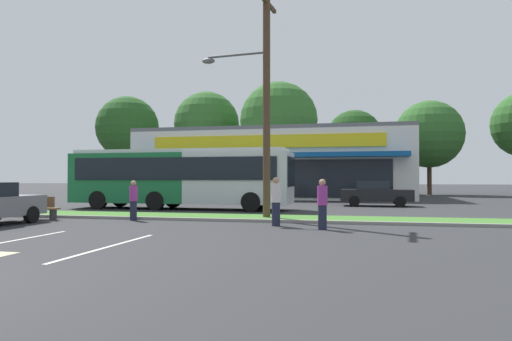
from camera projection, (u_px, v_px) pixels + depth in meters
grass_median at (186, 216)px, 19.73m from camera, size 56.00×2.20×0.12m
curb_lip at (175, 219)px, 18.54m from camera, size 56.00×0.24×0.12m
parking_stripe_1 at (9, 241)px, 12.40m from camera, size 0.12×4.80×0.01m
parking_stripe_2 at (108, 247)px, 11.46m from camera, size 0.12×4.80×0.01m
storefront_building at (280, 165)px, 42.04m from camera, size 22.58×15.05×5.79m
tree_far_left at (128, 128)px, 54.19m from camera, size 7.29×7.29×11.26m
tree_left at (207, 124)px, 51.97m from camera, size 7.32×7.32×11.40m
tree_mid_left at (279, 121)px, 48.07m from camera, size 8.09×8.09×11.71m
tree_mid at (354, 138)px, 50.50m from camera, size 6.16×6.16×9.12m
tree_mid_right at (429, 134)px, 46.10m from camera, size 6.72×6.72×9.42m
utility_pole at (263, 95)px, 18.87m from camera, size 3.06×2.40×9.52m
city_bus at (180, 177)px, 25.23m from camera, size 12.28×2.72×3.25m
bus_stop_bench at (39, 207)px, 18.91m from camera, size 1.60×0.45×0.95m
car_0 at (376, 193)px, 27.91m from camera, size 4.22×1.94×1.52m
pedestrian_near_bench at (276, 201)px, 16.43m from camera, size 0.35×0.35×1.74m
pedestrian_by_pole at (322, 204)px, 15.27m from camera, size 0.34×0.34×1.67m
pedestrian_mid at (133, 200)px, 18.54m from camera, size 0.32×0.32×1.60m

